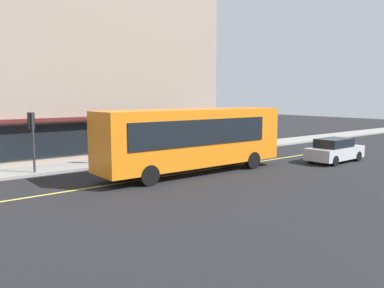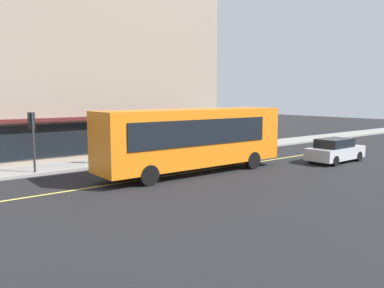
% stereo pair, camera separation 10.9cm
% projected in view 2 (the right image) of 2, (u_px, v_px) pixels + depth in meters
% --- Properties ---
extents(ground, '(120.00, 120.00, 0.00)m').
position_uv_depth(ground, '(163.00, 176.00, 20.59)').
color(ground, black).
extents(sidewalk, '(80.00, 2.89, 0.15)m').
position_uv_depth(sidewalk, '(114.00, 161.00, 24.93)').
color(sidewalk, gray).
rests_on(sidewalk, ground).
extents(lane_centre_stripe, '(36.00, 0.16, 0.01)m').
position_uv_depth(lane_centre_stripe, '(163.00, 176.00, 20.59)').
color(lane_centre_stripe, '#D8D14C').
rests_on(lane_centre_stripe, ground).
extents(storefront_building, '(21.46, 10.56, 13.30)m').
position_uv_depth(storefront_building, '(63.00, 63.00, 28.70)').
color(storefront_building, gray).
rests_on(storefront_building, ground).
extents(bus, '(11.16, 2.70, 3.50)m').
position_uv_depth(bus, '(194.00, 137.00, 21.28)').
color(bus, orange).
rests_on(bus, ground).
extents(traffic_light, '(0.30, 0.52, 3.20)m').
position_uv_depth(traffic_light, '(32.00, 128.00, 20.79)').
color(traffic_light, '#2D2D33').
rests_on(traffic_light, sidewalk).
extents(car_silver, '(4.34, 1.94, 1.52)m').
position_uv_depth(car_silver, '(335.00, 151.00, 25.00)').
color(car_silver, '#B7BABF').
rests_on(car_silver, ground).
extents(pedestrian_waiting, '(0.34, 0.34, 1.85)m').
position_uv_depth(pedestrian_waiting, '(232.00, 132.00, 32.39)').
color(pedestrian_waiting, black).
rests_on(pedestrian_waiting, sidewalk).
extents(pedestrian_by_curb, '(0.34, 0.34, 1.60)m').
position_uv_depth(pedestrian_by_curb, '(176.00, 141.00, 27.33)').
color(pedestrian_by_curb, black).
rests_on(pedestrian_by_curb, sidewalk).
extents(pedestrian_near_storefront, '(0.34, 0.34, 1.70)m').
position_uv_depth(pedestrian_near_storefront, '(94.00, 147.00, 23.67)').
color(pedestrian_near_storefront, black).
rests_on(pedestrian_near_storefront, sidewalk).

